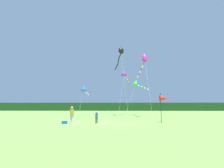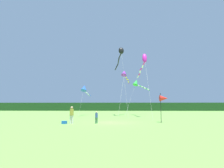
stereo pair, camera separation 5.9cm
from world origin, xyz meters
The scene contains 11 objects.
ground_plane centered at (0.00, 0.00, 0.00)m, with size 120.00×120.00×0.00m, color #6B9E42.
distant_treeline centered at (0.00, 45.00, 1.42)m, with size 108.00×2.42×2.85m, color #193D19.
person_adult centered at (-3.89, -1.51, 0.99)m, with size 0.39×0.39×1.78m.
person_child centered at (-1.39, -1.01, 0.71)m, with size 0.28×0.28×1.27m.
cooler_box centered at (-4.60, -1.59, 0.15)m, with size 0.51×0.32×0.30m, color #1959B2.
banner_flag_pole centered at (5.95, 0.15, 2.63)m, with size 0.90×0.70×3.24m.
kite_purple centered at (2.16, 15.37, 8.09)m, with size 2.51×9.26×8.97m.
kite_green centered at (4.61, 15.77, 6.29)m, with size 5.45×5.55×7.17m.
kite_magenta centered at (5.08, 8.99, 9.06)m, with size 1.10×10.31×10.28m.
kite_black centered at (1.31, 12.20, 11.23)m, with size 2.30×10.03×12.26m.
kite_blue centered at (-5.53, 14.05, 5.06)m, with size 1.37×6.35×5.90m.
Camera 2 is at (0.93, -20.36, 1.87)m, focal length 29.33 mm.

